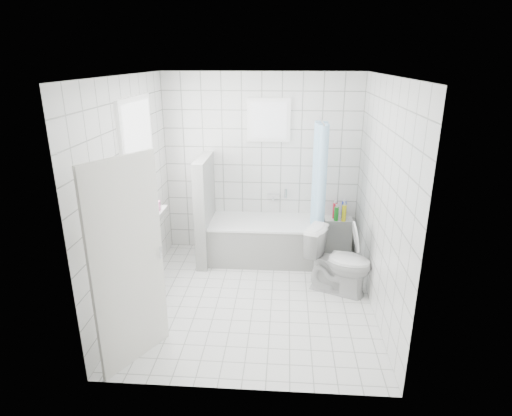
{
  "coord_description": "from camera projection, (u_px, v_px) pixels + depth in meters",
  "views": [
    {
      "loc": [
        0.35,
        -4.51,
        2.78
      ],
      "look_at": [
        0.0,
        0.35,
        1.05
      ],
      "focal_mm": 30.0,
      "sensor_mm": 36.0,
      "label": 1
    }
  ],
  "objects": [
    {
      "name": "ledge_bottles",
      "position": [
        340.0,
        212.0,
        6.16
      ],
      "size": [
        0.19,
        0.18,
        0.25
      ],
      "color": "#189123",
      "rests_on": "tiled_ledge"
    },
    {
      "name": "ground",
      "position": [
        254.0,
        299.0,
        5.19
      ],
      "size": [
        3.0,
        3.0,
        0.0
      ],
      "primitive_type": "plane",
      "color": "white",
      "rests_on": "ground"
    },
    {
      "name": "tub_faucet",
      "position": [
        273.0,
        196.0,
        6.27
      ],
      "size": [
        0.18,
        0.06,
        0.06
      ],
      "primitive_type": "cube",
      "color": "silver",
      "rests_on": "wall_back"
    },
    {
      "name": "tiled_ledge",
      "position": [
        337.0,
        236.0,
        6.32
      ],
      "size": [
        0.4,
        0.24,
        0.55
      ],
      "primitive_type": "cube",
      "color": "white",
      "rests_on": "ground"
    },
    {
      "name": "wall_left",
      "position": [
        131.0,
        195.0,
        4.85
      ],
      "size": [
        0.02,
        3.0,
        2.6
      ],
      "primitive_type": "cube",
      "color": "white",
      "rests_on": "ground"
    },
    {
      "name": "shower_curtain",
      "position": [
        319.0,
        190.0,
        5.69
      ],
      "size": [
        0.14,
        0.48,
        1.78
      ],
      "primitive_type": null,
      "color": "#52B2F3",
      "rests_on": "curtain_rod"
    },
    {
      "name": "wall_back",
      "position": [
        261.0,
        165.0,
        6.17
      ],
      "size": [
        2.8,
        0.02,
        2.6
      ],
      "primitive_type": "cube",
      "color": "white",
      "rests_on": "ground"
    },
    {
      "name": "door",
      "position": [
        128.0,
        265.0,
        3.86
      ],
      "size": [
        0.43,
        0.71,
        2.0
      ],
      "primitive_type": "cube",
      "rotation": [
        0.0,
        0.0,
        -0.52
      ],
      "color": "silver",
      "rests_on": "ground"
    },
    {
      "name": "window_left",
      "position": [
        141.0,
        163.0,
        5.03
      ],
      "size": [
        0.01,
        0.9,
        1.4
      ],
      "primitive_type": "cube",
      "color": "white",
      "rests_on": "wall_left"
    },
    {
      "name": "bathtub",
      "position": [
        265.0,
        240.0,
        6.15
      ],
      "size": [
        1.56,
        0.77,
        0.58
      ],
      "color": "white",
      "rests_on": "ground"
    },
    {
      "name": "window_sill",
      "position": [
        150.0,
        221.0,
        5.28
      ],
      "size": [
        0.18,
        1.02,
        0.08
      ],
      "primitive_type": "cube",
      "color": "white",
      "rests_on": "wall_left"
    },
    {
      "name": "curtain_rod",
      "position": [
        322.0,
        121.0,
        5.51
      ],
      "size": [
        0.02,
        0.8,
        0.02
      ],
      "primitive_type": "cylinder",
      "rotation": [
        1.57,
        0.0,
        0.0
      ],
      "color": "silver",
      "rests_on": "wall_back"
    },
    {
      "name": "wall_right",
      "position": [
        381.0,
        200.0,
        4.67
      ],
      "size": [
        0.02,
        3.0,
        2.6
      ],
      "primitive_type": "cube",
      "color": "white",
      "rests_on": "ground"
    },
    {
      "name": "ceiling",
      "position": [
        253.0,
        75.0,
        4.33
      ],
      "size": [
        3.0,
        3.0,
        0.0
      ],
      "primitive_type": "plane",
      "rotation": [
        3.14,
        0.0,
        0.0
      ],
      "color": "white",
      "rests_on": "ground"
    },
    {
      "name": "wall_front",
      "position": [
        239.0,
        256.0,
        3.35
      ],
      "size": [
        2.8,
        0.02,
        2.6
      ],
      "primitive_type": "cube",
      "color": "white",
      "rests_on": "ground"
    },
    {
      "name": "partition_wall",
      "position": [
        205.0,
        210.0,
        6.01
      ],
      "size": [
        0.15,
        0.85,
        1.5
      ],
      "primitive_type": "cube",
      "color": "white",
      "rests_on": "ground"
    },
    {
      "name": "window_back",
      "position": [
        269.0,
        120.0,
        5.9
      ],
      "size": [
        0.5,
        0.01,
        0.5
      ],
      "primitive_type": "cube",
      "color": "white",
      "rests_on": "wall_back"
    },
    {
      "name": "sill_bottles",
      "position": [
        149.0,
        210.0,
        5.19
      ],
      "size": [
        0.17,
        0.75,
        0.3
      ],
      "color": "#CB4F9E",
      "rests_on": "window_sill"
    },
    {
      "name": "toilet",
      "position": [
        339.0,
        261.0,
        5.25
      ],
      "size": [
        0.91,
        0.73,
        0.81
      ],
      "primitive_type": "imported",
      "rotation": [
        0.0,
        0.0,
        1.17
      ],
      "color": "silver",
      "rests_on": "ground"
    }
  ]
}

